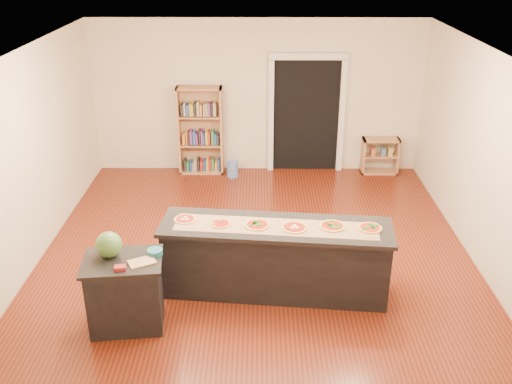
{
  "coord_description": "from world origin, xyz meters",
  "views": [
    {
      "loc": [
        0.05,
        -6.66,
        4.13
      ],
      "look_at": [
        0.0,
        0.2,
        1.0
      ],
      "focal_mm": 40.0,
      "sensor_mm": 36.0,
      "label": 1
    }
  ],
  "objects_px": {
    "side_counter": "(126,293)",
    "watermelon": "(109,245)",
    "kitchen_island": "(275,258)",
    "low_shelf": "(380,156)",
    "bookshelf": "(200,131)",
    "waste_bin": "(232,169)"
  },
  "relations": [
    {
      "from": "low_shelf",
      "to": "watermelon",
      "type": "bearing_deg",
      "value": -130.76
    },
    {
      "from": "bookshelf",
      "to": "low_shelf",
      "type": "height_order",
      "value": "bookshelf"
    },
    {
      "from": "low_shelf",
      "to": "watermelon",
      "type": "relative_size",
      "value": 2.32
    },
    {
      "from": "kitchen_island",
      "to": "low_shelf",
      "type": "xyz_separation_m",
      "value": [
        2.05,
        3.91,
        -0.13
      ]
    },
    {
      "from": "waste_bin",
      "to": "watermelon",
      "type": "height_order",
      "value": "watermelon"
    },
    {
      "from": "side_counter",
      "to": "bookshelf",
      "type": "distance_m",
      "value": 4.64
    },
    {
      "from": "kitchen_island",
      "to": "side_counter",
      "type": "relative_size",
      "value": 3.22
    },
    {
      "from": "kitchen_island",
      "to": "waste_bin",
      "type": "relative_size",
      "value": 9.14
    },
    {
      "from": "side_counter",
      "to": "bookshelf",
      "type": "height_order",
      "value": "bookshelf"
    },
    {
      "from": "kitchen_island",
      "to": "low_shelf",
      "type": "height_order",
      "value": "kitchen_island"
    },
    {
      "from": "waste_bin",
      "to": "side_counter",
      "type": "bearing_deg",
      "value": -102.84
    },
    {
      "from": "bookshelf",
      "to": "watermelon",
      "type": "height_order",
      "value": "bookshelf"
    },
    {
      "from": "watermelon",
      "to": "side_counter",
      "type": "bearing_deg",
      "value": -29.77
    },
    {
      "from": "bookshelf",
      "to": "low_shelf",
      "type": "xyz_separation_m",
      "value": [
        3.33,
        0.0,
        -0.48
      ]
    },
    {
      "from": "waste_bin",
      "to": "kitchen_island",
      "type": "bearing_deg",
      "value": -79.26
    },
    {
      "from": "kitchen_island",
      "to": "waste_bin",
      "type": "distance_m",
      "value": 3.78
    },
    {
      "from": "kitchen_island",
      "to": "low_shelf",
      "type": "bearing_deg",
      "value": 68.05
    },
    {
      "from": "low_shelf",
      "to": "watermelon",
      "type": "xyz_separation_m",
      "value": [
        -3.9,
        -4.52,
        0.67
      ]
    },
    {
      "from": "kitchen_island",
      "to": "watermelon",
      "type": "distance_m",
      "value": 2.03
    },
    {
      "from": "kitchen_island",
      "to": "side_counter",
      "type": "height_order",
      "value": "kitchen_island"
    },
    {
      "from": "low_shelf",
      "to": "waste_bin",
      "type": "xyz_separation_m",
      "value": [
        -2.75,
        -0.21,
        -0.18
      ]
    },
    {
      "from": "side_counter",
      "to": "watermelon",
      "type": "relative_size",
      "value": 2.98
    }
  ]
}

